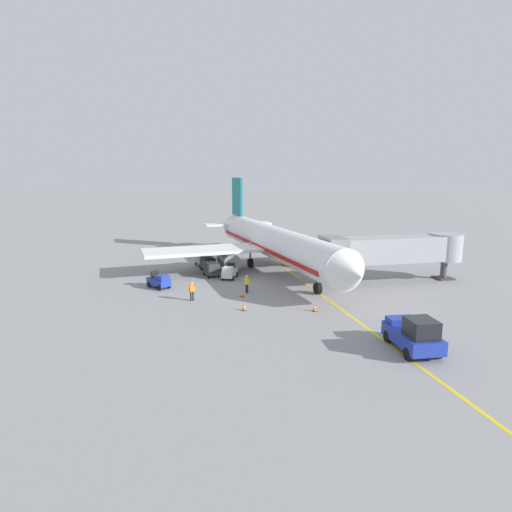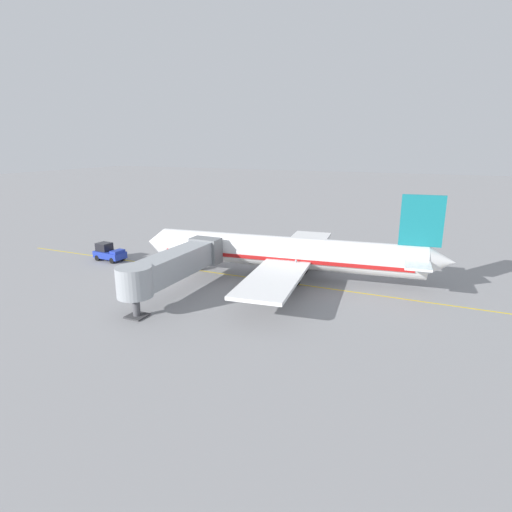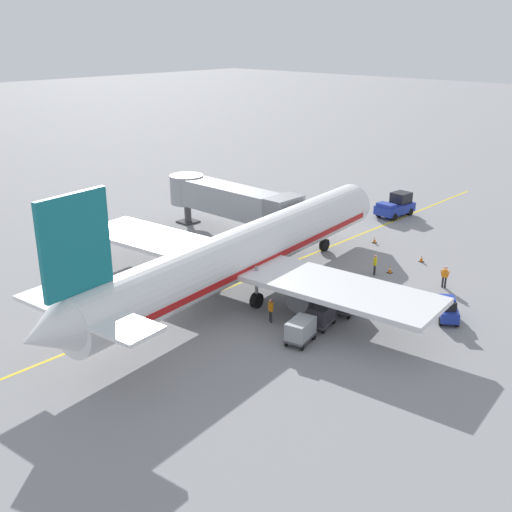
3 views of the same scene
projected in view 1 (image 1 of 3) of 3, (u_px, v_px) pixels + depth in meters
ground_plane at (287, 270)px, 50.84m from camera, size 400.00×400.00×0.00m
gate_lead_in_line at (287, 270)px, 50.83m from camera, size 0.24×80.00×0.01m
parked_airliner at (273, 243)px, 50.57m from camera, size 30.39×37.35×10.63m
jet_bridge at (394, 249)px, 44.40m from camera, size 15.51×3.50×4.98m
pushback_tractor at (414, 334)px, 27.24m from camera, size 2.56×4.57×2.40m
baggage_tug_lead at (159, 281)px, 42.47m from camera, size 2.41×2.74×1.62m
baggage_tug_trailing at (229, 272)px, 46.27m from camera, size 2.10×2.77×1.62m
baggage_cart_front at (211, 268)px, 47.28m from camera, size 1.74×2.98×1.58m
baggage_cart_second_in_train at (208, 263)px, 50.06m from camera, size 1.74×2.98×1.58m
baggage_cart_third_in_train at (202, 259)px, 52.55m from camera, size 1.74×2.98×1.58m
ground_crew_wing_walker at (247, 283)px, 40.71m from camera, size 0.37×0.70×1.69m
ground_crew_loader at (230, 259)px, 52.38m from camera, size 0.68×0.43×1.69m
ground_crew_marshaller at (192, 290)px, 38.20m from camera, size 0.72×0.34×1.69m
safety_cone_nose_left at (315, 308)px, 35.32m from camera, size 0.36×0.36×0.59m
safety_cone_nose_right at (242, 294)px, 39.54m from camera, size 0.36×0.36×0.59m
safety_cone_wing_tip at (244, 307)px, 35.53m from camera, size 0.36×0.36×0.59m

